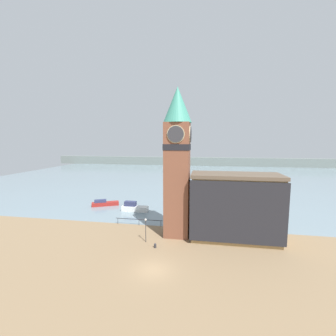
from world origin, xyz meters
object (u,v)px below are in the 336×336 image
boat_far (104,203)px  lamp_post (146,225)px  boat_near (134,208)px  pier_building (235,207)px  clock_tower (177,159)px  mooring_bollard_near (155,245)px

boat_far → lamp_post: bearing=-74.3°
boat_near → lamp_post: lamp_post is taller
pier_building → boat_far: size_ratio=2.18×
clock_tower → mooring_bollard_near: bearing=-115.8°
boat_far → mooring_bollard_near: 24.16m
pier_building → lamp_post: (-12.90, -3.12, -2.50)m
pier_building → mooring_bollard_near: bearing=-157.2°
pier_building → boat_near: size_ratio=2.35×
pier_building → mooring_bollard_near: (-11.13, -4.68, -4.68)m
pier_building → mooring_bollard_near: pier_building is taller
mooring_bollard_near → lamp_post: 3.21m
pier_building → boat_far: pier_building is taller
boat_near → lamp_post: bearing=-64.6°
pier_building → boat_near: pier_building is taller
pier_building → clock_tower: bearing=178.1°
clock_tower → lamp_post: size_ratio=6.43×
clock_tower → mooring_bollard_near: clock_tower is taller
clock_tower → lamp_post: 11.00m
clock_tower → boat_far: (-18.46, 13.08, -11.53)m
pier_building → mooring_bollard_near: size_ratio=20.47×
pier_building → boat_near: (-19.22, 10.67, -4.25)m
clock_tower → pier_building: clock_tower is taller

